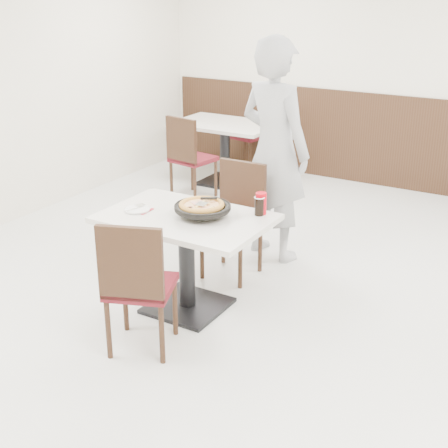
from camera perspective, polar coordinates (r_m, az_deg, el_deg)
The scene contains 19 objects.
floor at distance 4.84m, azimuth 2.33°, elevation -7.48°, with size 7.00×7.00×0.00m, color beige.
wall_back at distance 7.57m, azimuth 15.58°, elevation 13.55°, with size 6.00×0.04×2.80m, color beige.
wainscot_back at distance 7.70m, azimuth 14.92°, elevation 7.28°, with size 5.90×0.03×1.10m, color black.
main_table at distance 4.66m, azimuth -3.42°, elevation -3.57°, with size 1.20×0.80×0.75m, color beige, non-canonical shape.
chair_near at distance 4.16m, azimuth -7.61°, elevation -5.39°, with size 0.42×0.42×0.95m, color black, non-canonical shape.
chair_far at distance 5.14m, azimuth 0.69°, elevation 0.14°, with size 0.42×0.42×0.95m, color black, non-canonical shape.
trivet at distance 4.45m, azimuth -2.19°, elevation 0.74°, with size 0.12×0.12×0.04m, color black.
pizza_pan at distance 4.48m, azimuth -1.97°, elevation 1.19°, with size 0.35×0.35×0.01m, color black.
pizza at distance 4.50m, azimuth -2.06°, elevation 1.54°, with size 0.28×0.28×0.02m, color #B88133.
pizza_server at distance 4.47m, azimuth -2.05°, elevation 1.86°, with size 0.07×0.09×0.00m, color white.
napkin at distance 4.66m, azimuth -7.75°, elevation 1.30°, with size 0.15×0.15×0.00m, color silver.
side_plate at distance 4.65m, azimuth -7.95°, elevation 1.32°, with size 0.19×0.19×0.01m, color silver.
fork at distance 4.64m, azimuth -8.09°, elevation 1.41°, with size 0.01×0.15×0.00m, color white.
cola_glass at distance 4.50m, azimuth 3.24°, elevation 1.60°, with size 0.07×0.07×0.13m, color black.
red_cup at distance 4.52m, azimuth 3.40°, elevation 1.89°, with size 0.08×0.08×0.16m, color #B8030F.
diner_person at distance 5.41m, azimuth 4.62°, elevation 6.69°, with size 0.71×0.46×1.94m, color #A6A7AB.
bg_table_left at distance 7.62m, azimuth 0.09°, elevation 6.49°, with size 1.20×0.80×0.75m, color beige, non-canonical shape.
bg_chair_left_near at distance 7.08m, azimuth -2.84°, elevation 6.15°, with size 0.42×0.42×0.95m, color black, non-canonical shape.
bg_chair_left_far at distance 8.19m, azimuth 2.17°, elevation 8.26°, with size 0.42×0.42×0.95m, color black, non-canonical shape.
Camera 1 is at (1.99, -3.74, 2.34)m, focal length 50.00 mm.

